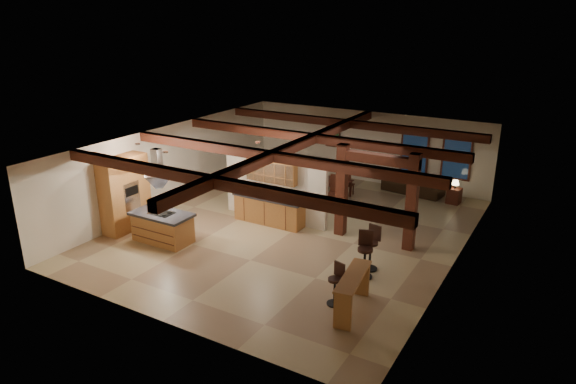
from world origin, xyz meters
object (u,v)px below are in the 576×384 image
Objects in this scene: sofa at (413,184)px; bar_counter at (353,287)px; kitchen_island at (163,227)px; dining_table at (325,188)px.

bar_counter is (1.34, -8.94, 0.29)m from sofa.
kitchen_island reaches higher than sofa.
sofa is at bearing 57.76° from kitchen_island.
sofa is at bearing 98.51° from bar_counter.
bar_counter is (4.07, -6.79, 0.29)m from dining_table.
bar_counter reaches higher than sofa.
dining_table is 7.93m from bar_counter.
bar_counter is (6.53, -0.70, 0.16)m from kitchen_island.
kitchen_island reaches higher than dining_table.
kitchen_island reaches higher than bar_counter.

